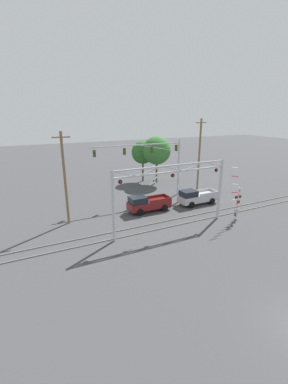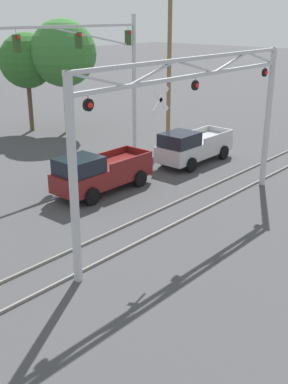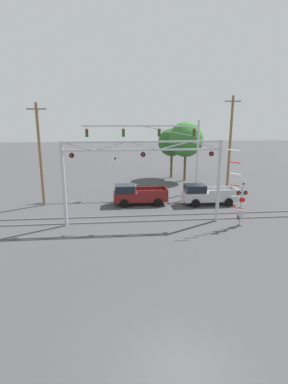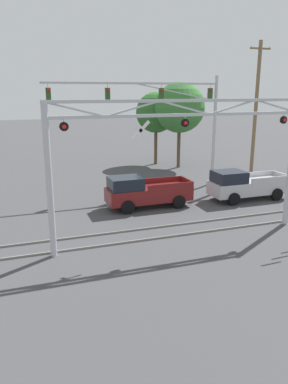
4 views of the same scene
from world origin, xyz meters
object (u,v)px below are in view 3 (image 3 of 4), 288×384
crossing_gantry (143,170)px  utility_pole_left (40,154)px  utility_pole_right (230,144)px  crossing_signal_mast (240,201)px  background_tree_beyond_span (186,140)px  pickup_truck_following (207,194)px  pickup_truck_lead (138,195)px  background_tree_far_left_verge (172,142)px  traffic_signal_span (168,142)px

crossing_gantry → utility_pole_left: size_ratio=1.30×
utility_pole_right → crossing_gantry: bearing=-137.9°
crossing_signal_mast → crossing_gantry: bearing=169.8°
background_tree_beyond_span → utility_pole_left: bearing=-148.1°
pickup_truck_following → utility_pole_left: (-16.14, 1.24, 4.05)m
utility_pole_left → background_tree_beyond_span: bearing=31.9°
pickup_truck_lead → utility_pole_right: (10.84, 4.35, 4.54)m
crossing_signal_mast → utility_pole_left: bearing=156.2°
background_tree_beyond_span → background_tree_far_left_verge: bearing=121.0°
crossing_signal_mast → background_tree_beyond_span: 18.10m
traffic_signal_span → crossing_signal_mast: bearing=-70.2°
traffic_signal_span → background_tree_far_left_verge: (2.16, 9.22, -0.76)m
crossing_gantry → background_tree_beyond_span: size_ratio=1.61×
background_tree_beyond_span → crossing_signal_mast: bearing=-88.9°
pickup_truck_following → background_tree_beyond_span: bearing=88.0°
utility_pole_left → crossing_gantry: bearing=-33.3°
background_tree_beyond_span → background_tree_far_left_verge: (-1.42, 2.36, -0.56)m
pickup_truck_lead → traffic_signal_span: bearing=47.8°
traffic_signal_span → background_tree_far_left_verge: traffic_signal_span is taller
traffic_signal_span → background_tree_far_left_verge: 9.50m
utility_pole_left → background_tree_far_left_verge: utility_pole_left is taller
crossing_gantry → pickup_truck_following: crossing_gantry is taller
traffic_signal_span → utility_pole_left: size_ratio=1.30×
traffic_signal_span → pickup_truck_following: size_ratio=2.40×
crossing_gantry → crossing_signal_mast: bearing=-10.2°
crossing_gantry → traffic_signal_span: traffic_signal_span is taller
pickup_truck_following → background_tree_far_left_verge: 14.49m
crossing_signal_mast → pickup_truck_lead: 10.26m
traffic_signal_span → background_tree_beyond_span: 7.74m
crossing_signal_mast → background_tree_beyond_span: size_ratio=0.78×
pickup_truck_lead → background_tree_beyond_span: bearing=56.4°
pickup_truck_lead → utility_pole_left: bearing=175.8°
crossing_gantry → traffic_signal_span: size_ratio=1.00×
crossing_gantry → utility_pole_right: bearing=42.1°
traffic_signal_span → pickup_truck_lead: 7.32m
pickup_truck_lead → pickup_truck_following: (6.89, -0.56, 0.00)m
traffic_signal_span → pickup_truck_lead: (-3.72, -4.10, -4.79)m
crossing_gantry → crossing_signal_mast: 8.08m
crossing_signal_mast → background_tree_far_left_verge: size_ratio=0.88×
crossing_gantry → utility_pole_left: 11.12m
utility_pole_left → pickup_truck_lead: bearing=-4.2°
pickup_truck_lead → utility_pole_right: 12.53m
traffic_signal_span → utility_pole_left: (-12.97, -3.42, -0.73)m
crossing_gantry → background_tree_far_left_verge: size_ratio=1.82×
pickup_truck_following → crossing_signal_mast: bearing=-83.2°
utility_pole_left → utility_pole_right: (20.09, 3.67, 0.48)m
crossing_gantry → utility_pole_right: (10.81, 9.77, 1.09)m
crossing_gantry → crossing_signal_mast: crossing_gantry is taller
utility_pole_left → utility_pole_right: utility_pole_right is taller
pickup_truck_following → utility_pole_left: utility_pole_left is taller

